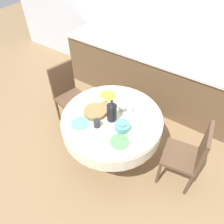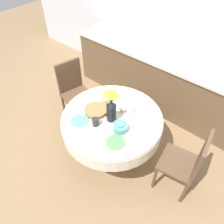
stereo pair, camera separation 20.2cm
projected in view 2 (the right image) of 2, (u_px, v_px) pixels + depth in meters
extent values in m
plane|color=#8E704C|center=(112.00, 152.00, 3.07)|extent=(12.00, 12.00, 0.00)
cube|color=silver|center=(189.00, 23.00, 3.06)|extent=(7.00, 0.05, 2.60)
cube|color=brown|center=(166.00, 83.00, 3.49)|extent=(3.20, 0.60, 0.86)
cube|color=beige|center=(171.00, 58.00, 3.18)|extent=(3.24, 0.64, 0.04)
cylinder|color=brown|center=(112.00, 151.00, 3.06)|extent=(0.44, 0.44, 0.04)
cylinder|color=brown|center=(112.00, 140.00, 2.88)|extent=(0.11, 0.11, 0.47)
cylinder|color=silver|center=(112.00, 124.00, 2.65)|extent=(1.21, 1.21, 0.18)
cylinder|color=silver|center=(112.00, 118.00, 2.57)|extent=(1.20, 1.20, 0.03)
cube|color=brown|center=(178.00, 163.00, 2.44)|extent=(0.46, 0.46, 0.04)
cube|color=brown|center=(201.00, 157.00, 2.19)|extent=(0.10, 0.38, 0.48)
cylinder|color=brown|center=(155.00, 178.00, 2.56)|extent=(0.04, 0.04, 0.42)
cylinder|color=brown|center=(166.00, 156.00, 2.78)|extent=(0.04, 0.04, 0.42)
cylinder|color=brown|center=(184.00, 193.00, 2.43)|extent=(0.04, 0.04, 0.42)
cylinder|color=brown|center=(193.00, 169.00, 2.65)|extent=(0.04, 0.04, 0.42)
cube|color=brown|center=(77.00, 96.00, 3.25)|extent=(0.48, 0.48, 0.04)
cube|color=brown|center=(69.00, 76.00, 3.17)|extent=(0.12, 0.38, 0.48)
cylinder|color=brown|center=(95.00, 109.00, 3.39)|extent=(0.04, 0.04, 0.42)
cylinder|color=brown|center=(75.00, 119.00, 3.24)|extent=(0.04, 0.04, 0.42)
cylinder|color=brown|center=(83.00, 97.00, 3.59)|extent=(0.04, 0.04, 0.42)
cylinder|color=brown|center=(64.00, 106.00, 3.44)|extent=(0.04, 0.04, 0.42)
cylinder|color=#60BCB7|center=(80.00, 121.00, 2.51)|extent=(0.21, 0.21, 0.01)
cylinder|color=#28282D|center=(95.00, 122.00, 2.44)|extent=(0.08, 0.08, 0.10)
cylinder|color=#5BA85B|center=(116.00, 142.00, 2.29)|extent=(0.21, 0.21, 0.01)
cylinder|color=#5BA39E|center=(120.00, 127.00, 2.38)|extent=(0.08, 0.08, 0.10)
cylinder|color=yellow|center=(111.00, 95.00, 2.83)|extent=(0.21, 0.21, 0.01)
cylinder|color=#DBB766|center=(105.00, 102.00, 2.68)|extent=(0.08, 0.08, 0.10)
cylinder|color=white|center=(145.00, 118.00, 2.54)|extent=(0.21, 0.21, 0.01)
cylinder|color=white|center=(130.00, 110.00, 2.57)|extent=(0.08, 0.08, 0.10)
cylinder|color=black|center=(111.00, 113.00, 2.46)|extent=(0.11, 0.11, 0.21)
cone|color=black|center=(111.00, 104.00, 2.37)|extent=(0.10, 0.10, 0.05)
sphere|color=black|center=(111.00, 101.00, 2.34)|extent=(0.03, 0.03, 0.03)
cylinder|color=silver|center=(123.00, 110.00, 2.64)|extent=(0.08, 0.08, 0.01)
sphere|color=silver|center=(124.00, 105.00, 2.58)|extent=(0.15, 0.15, 0.15)
cylinder|color=silver|center=(130.00, 108.00, 2.54)|extent=(0.09, 0.03, 0.05)
sphere|color=silver|center=(124.00, 99.00, 2.52)|extent=(0.03, 0.03, 0.03)
cylinder|color=olive|center=(96.00, 110.00, 2.60)|extent=(0.28, 0.28, 0.05)
cylinder|color=#569993|center=(120.00, 127.00, 2.40)|extent=(0.17, 0.17, 0.08)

